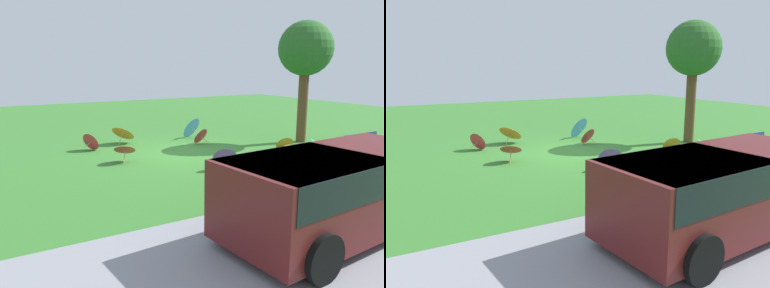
% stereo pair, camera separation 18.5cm
% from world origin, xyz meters
% --- Properties ---
extents(ground, '(40.00, 40.00, 0.00)m').
position_xyz_m(ground, '(0.00, 0.00, 0.00)').
color(ground, '#387A2D').
extents(road_strip, '(40.00, 4.02, 0.01)m').
position_xyz_m(road_strip, '(0.00, 7.33, 0.00)').
color(road_strip, gray).
rests_on(road_strip, ground).
extents(van_dark, '(4.74, 2.43, 1.53)m').
position_xyz_m(van_dark, '(0.93, 7.25, 0.91)').
color(van_dark, '#591919').
rests_on(van_dark, ground).
extents(park_bench, '(1.61, 0.53, 0.90)m').
position_xyz_m(park_bench, '(-4.43, 3.72, 0.47)').
color(park_bench, navy).
rests_on(park_bench, ground).
extents(shade_tree, '(2.11, 2.11, 4.73)m').
position_xyz_m(shade_tree, '(-5.12, 0.56, 3.58)').
color(shade_tree, brown).
rests_on(shade_tree, ground).
extents(parasol_blue_0, '(1.12, 1.03, 0.91)m').
position_xyz_m(parasol_blue_0, '(-1.68, -2.44, 0.46)').
color(parasol_blue_0, tan).
rests_on(parasol_blue_0, ground).
extents(parasol_teal_0, '(0.73, 0.75, 0.55)m').
position_xyz_m(parasol_teal_0, '(-4.23, 2.21, 0.30)').
color(parasol_teal_0, tan).
rests_on(parasol_teal_0, ground).
extents(parasol_orange_0, '(1.20, 1.22, 0.85)m').
position_xyz_m(parasol_orange_0, '(1.22, -2.63, 0.48)').
color(parasol_orange_0, tan).
rests_on(parasol_orange_0, ground).
extents(parasol_purple_0, '(0.86, 0.76, 0.71)m').
position_xyz_m(parasol_purple_0, '(-0.05, 2.49, 0.36)').
color(parasol_purple_0, tan).
rests_on(parasol_purple_0, ground).
extents(parasol_orange_1, '(0.76, 0.70, 0.59)m').
position_xyz_m(parasol_orange_1, '(-3.35, 1.48, 0.30)').
color(parasol_orange_1, tan).
rests_on(parasol_orange_1, ground).
extents(parasol_yellow_0, '(1.06, 1.06, 0.64)m').
position_xyz_m(parasol_yellow_0, '(-2.27, 2.96, 0.40)').
color(parasol_yellow_0, tan).
rests_on(parasol_yellow_0, ground).
extents(parasol_red_0, '(0.82, 0.72, 0.66)m').
position_xyz_m(parasol_red_0, '(-1.39, -1.19, 0.33)').
color(parasol_red_0, tan).
rests_on(parasol_red_0, ground).
extents(parasol_red_2, '(0.69, 0.79, 0.67)m').
position_xyz_m(parasol_red_2, '(2.66, -2.07, 0.34)').
color(parasol_red_2, tan).
rests_on(parasol_red_2, ground).
extents(parasol_red_3, '(0.90, 0.88, 0.68)m').
position_xyz_m(parasol_red_3, '(2.24, 0.24, 0.45)').
color(parasol_red_3, tan).
rests_on(parasol_red_3, ground).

